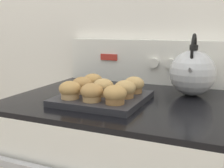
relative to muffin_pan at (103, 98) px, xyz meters
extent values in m
cube|color=white|center=(0.03, 0.45, 0.30)|extent=(8.00, 0.05, 2.40)
cube|color=black|center=(0.03, 0.09, -0.02)|extent=(0.78, 0.67, 0.02)
cube|color=white|center=(0.03, 0.40, 0.09)|extent=(0.77, 0.05, 0.21)
cube|color=#B72D23|center=(-0.14, 0.37, 0.11)|extent=(0.09, 0.01, 0.03)
cylinder|color=white|center=(0.09, 0.36, 0.09)|extent=(0.04, 0.02, 0.04)
cylinder|color=white|center=(0.16, 0.36, 0.09)|extent=(0.04, 0.02, 0.04)
cylinder|color=white|center=(0.24, 0.36, 0.09)|extent=(0.04, 0.02, 0.04)
cylinder|color=white|center=(0.32, 0.36, 0.09)|extent=(0.04, 0.02, 0.04)
cube|color=#28282D|center=(0.00, 0.00, 0.00)|extent=(0.30, 0.30, 0.02)
cylinder|color=tan|center=(-0.08, -0.09, 0.02)|extent=(0.06, 0.06, 0.03)
ellipsoid|color=tan|center=(-0.08, -0.09, 0.05)|extent=(0.08, 0.08, 0.05)
cylinder|color=tan|center=(0.00, -0.09, 0.02)|extent=(0.06, 0.06, 0.03)
ellipsoid|color=#B2844C|center=(0.00, -0.09, 0.05)|extent=(0.08, 0.08, 0.05)
cylinder|color=olive|center=(0.08, -0.09, 0.02)|extent=(0.06, 0.06, 0.03)
ellipsoid|color=tan|center=(0.08, -0.09, 0.05)|extent=(0.08, 0.08, 0.05)
cylinder|color=tan|center=(-0.09, 0.00, 0.02)|extent=(0.06, 0.06, 0.03)
ellipsoid|color=#B2844C|center=(-0.09, 0.00, 0.05)|extent=(0.08, 0.08, 0.05)
cylinder|color=tan|center=(0.00, 0.00, 0.02)|extent=(0.06, 0.06, 0.03)
ellipsoid|color=tan|center=(0.00, 0.00, 0.05)|extent=(0.08, 0.08, 0.05)
cylinder|color=olive|center=(0.08, 0.00, 0.02)|extent=(0.06, 0.06, 0.03)
ellipsoid|color=tan|center=(0.08, 0.00, 0.05)|extent=(0.08, 0.08, 0.05)
cylinder|color=tan|center=(-0.08, 0.08, 0.02)|extent=(0.06, 0.06, 0.03)
ellipsoid|color=tan|center=(-0.08, 0.08, 0.05)|extent=(0.08, 0.08, 0.05)
cylinder|color=olive|center=(0.09, 0.09, 0.02)|extent=(0.06, 0.06, 0.03)
ellipsoid|color=tan|center=(0.09, 0.09, 0.05)|extent=(0.08, 0.08, 0.05)
sphere|color=silver|center=(0.28, 0.22, 0.08)|extent=(0.18, 0.18, 0.18)
cylinder|color=black|center=(0.28, 0.22, 0.18)|extent=(0.03, 0.03, 0.02)
cone|color=silver|center=(0.28, 0.14, 0.10)|extent=(0.04, 0.07, 0.06)
torus|color=black|center=(0.28, 0.22, 0.16)|extent=(0.02, 0.14, 0.14)
camera|label=1|loc=(0.42, -0.89, 0.25)|focal=45.00mm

